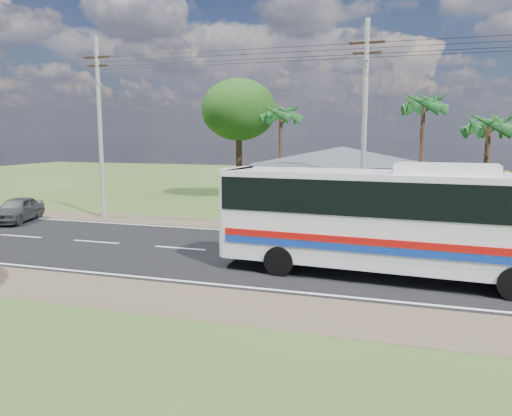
{
  "coord_description": "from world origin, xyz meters",
  "views": [
    {
      "loc": [
        5.54,
        -20.23,
        5.17
      ],
      "look_at": [
        -1.17,
        1.0,
        1.89
      ],
      "focal_mm": 35.0,
      "sensor_mm": 36.0,
      "label": 1
    }
  ],
  "objects": [
    {
      "name": "house",
      "position": [
        1.0,
        13.0,
        2.64
      ],
      "size": [
        12.4,
        10.0,
        5.0
      ],
      "color": "#C8B985",
      "rests_on": "ground"
    },
    {
      "name": "road",
      "position": [
        0.0,
        0.0,
        0.01
      ],
      "size": [
        120.0,
        16.0,
        0.03
      ],
      "color": "black",
      "rests_on": "ground"
    },
    {
      "name": "palm_mid",
      "position": [
        6.0,
        15.5,
        7.16
      ],
      "size": [
        2.8,
        2.8,
        8.2
      ],
      "color": "#47301E",
      "rests_on": "ground"
    },
    {
      "name": "tree_behind_house",
      "position": [
        -8.0,
        18.0,
        7.12
      ],
      "size": [
        6.0,
        6.0,
        9.61
      ],
      "color": "#47301E",
      "rests_on": "ground"
    },
    {
      "name": "ground",
      "position": [
        0.0,
        0.0,
        0.0
      ],
      "size": [
        120.0,
        120.0,
        0.0
      ],
      "primitive_type": "plane",
      "color": "#2E4819",
      "rests_on": "ground"
    },
    {
      "name": "coach_bus",
      "position": [
        5.5,
        -1.91,
        2.39
      ],
      "size": [
        13.62,
        3.71,
        4.18
      ],
      "rotation": [
        0.0,
        0.0,
        -0.06
      ],
      "color": "silver",
      "rests_on": "ground"
    },
    {
      "name": "motorcycle",
      "position": [
        0.26,
        5.32,
        0.52
      ],
      "size": [
        2.0,
        0.76,
        1.04
      ],
      "primitive_type": "imported",
      "rotation": [
        0.0,
        0.0,
        1.53
      ],
      "color": "black",
      "rests_on": "ground"
    },
    {
      "name": "small_car",
      "position": [
        -16.94,
        3.51,
        0.74
      ],
      "size": [
        2.92,
        4.67,
        1.48
      ],
      "primitive_type": "imported",
      "rotation": [
        0.0,
        0.0,
        0.29
      ],
      "color": "#323335",
      "rests_on": "ground"
    },
    {
      "name": "palm_far",
      "position": [
        -4.0,
        16.0,
        6.68
      ],
      "size": [
        2.8,
        2.8,
        7.7
      ],
      "color": "#47301E",
      "rests_on": "ground"
    },
    {
      "name": "palm_near",
      "position": [
        9.5,
        11.0,
        5.71
      ],
      "size": [
        2.8,
        2.8,
        6.7
      ],
      "color": "#47301E",
      "rests_on": "ground"
    },
    {
      "name": "utility_poles",
      "position": [
        2.67,
        6.49,
        5.77
      ],
      "size": [
        32.8,
        2.22,
        11.0
      ],
      "color": "#9E9E99",
      "rests_on": "ground"
    }
  ]
}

